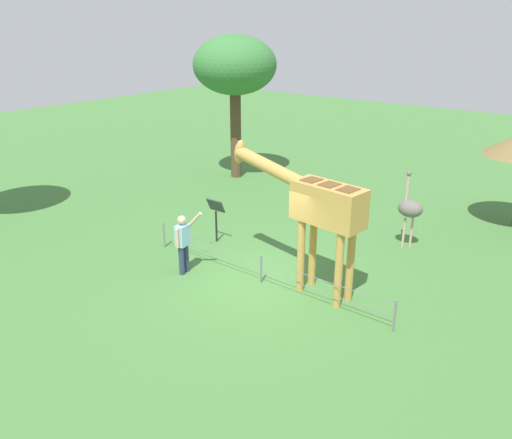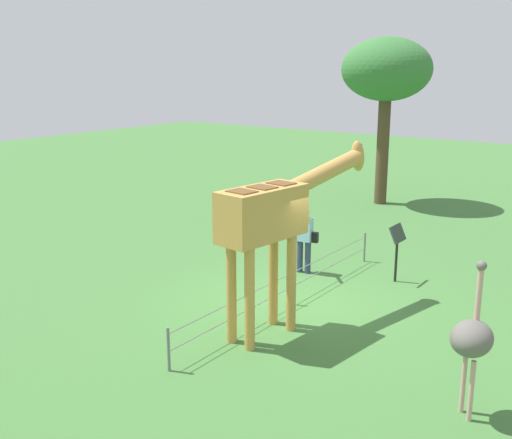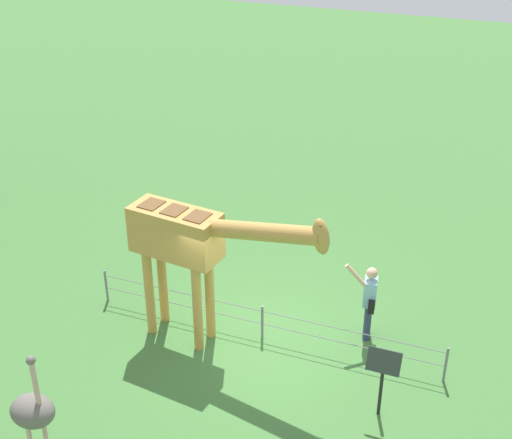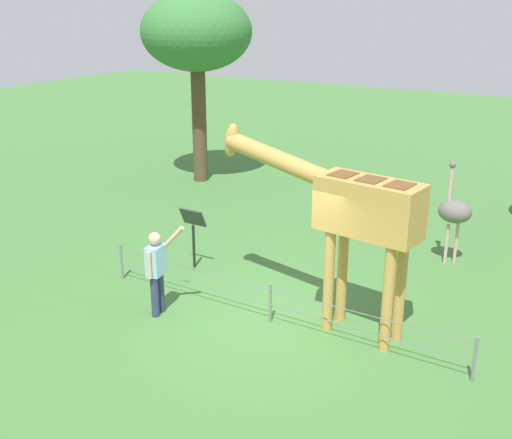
# 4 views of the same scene
# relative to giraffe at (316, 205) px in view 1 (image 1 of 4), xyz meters

# --- Properties ---
(ground_plane) EXTENTS (60.00, 60.00, 0.00)m
(ground_plane) POSITION_rel_giraffe_xyz_m (1.20, 0.40, -2.18)
(ground_plane) COLOR #427538
(giraffe) EXTENTS (3.94, 0.98, 3.32)m
(giraffe) POSITION_rel_giraffe_xyz_m (0.00, 0.00, 0.00)
(giraffe) COLOR #C69347
(giraffe) RESTS_ON ground_plane
(visitor) EXTENTS (0.64, 0.58, 1.71)m
(visitor) POSITION_rel_giraffe_xyz_m (3.09, 1.26, -1.28)
(visitor) COLOR navy
(visitor) RESTS_ON ground_plane
(ostrich) EXTENTS (0.70, 0.56, 2.25)m
(ostrich) POSITION_rel_giraffe_xyz_m (-0.81, -3.80, -1.01)
(ostrich) COLOR #CC9E93
(ostrich) RESTS_ON ground_plane
(tree_east) EXTENTS (3.27, 3.27, 5.65)m
(tree_east) POSITION_rel_giraffe_xyz_m (7.66, -6.31, 2.25)
(tree_east) COLOR brown
(tree_east) RESTS_ON ground_plane
(info_sign) EXTENTS (0.56, 0.21, 1.32)m
(info_sign) POSITION_rel_giraffe_xyz_m (3.78, -0.75, -1.23)
(info_sign) COLOR black
(info_sign) RESTS_ON ground_plane
(wire_fence) EXTENTS (7.05, 0.05, 0.75)m
(wire_fence) POSITION_rel_giraffe_xyz_m (1.20, 0.48, -1.78)
(wire_fence) COLOR slate
(wire_fence) RESTS_ON ground_plane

